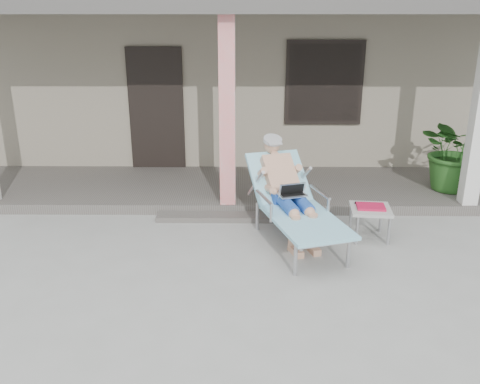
{
  "coord_description": "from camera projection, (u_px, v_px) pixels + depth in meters",
  "views": [
    {
      "loc": [
        0.24,
        -4.84,
        2.75
      ],
      "look_at": [
        0.19,
        0.6,
        0.85
      ],
      "focal_mm": 38.0,
      "sensor_mm": 36.0,
      "label": 1
    }
  ],
  "objects": [
    {
      "name": "ground",
      "position": [
        222.0,
        284.0,
        5.48
      ],
      "size": [
        60.0,
        60.0,
        0.0
      ],
      "primitive_type": "plane",
      "color": "#9E9E99",
      "rests_on": "ground"
    },
    {
      "name": "house",
      "position": [
        234.0,
        67.0,
        11.06
      ],
      "size": [
        10.4,
        5.4,
        3.3
      ],
      "color": "gray",
      "rests_on": "ground"
    },
    {
      "name": "porch_deck",
      "position": [
        230.0,
        188.0,
        8.29
      ],
      "size": [
        10.0,
        2.0,
        0.15
      ],
      "primitive_type": "cube",
      "color": "#605B56",
      "rests_on": "ground"
    },
    {
      "name": "porch_overhang",
      "position": [
        228.0,
        12.0,
        7.34
      ],
      "size": [
        10.0,
        2.3,
        2.85
      ],
      "color": "silver",
      "rests_on": "porch_deck"
    },
    {
      "name": "porch_step",
      "position": [
        227.0,
        217.0,
        7.21
      ],
      "size": [
        2.0,
        0.3,
        0.07
      ],
      "primitive_type": "cube",
      "color": "#605B56",
      "rests_on": "ground"
    },
    {
      "name": "lounger",
      "position": [
        291.0,
        179.0,
        6.38
      ],
      "size": [
        1.29,
        2.07,
        1.3
      ],
      "rotation": [
        0.0,
        0.0,
        0.3
      ],
      "color": "#B7B7BC",
      "rests_on": "ground"
    },
    {
      "name": "side_table",
      "position": [
        370.0,
        211.0,
        6.5
      ],
      "size": [
        0.55,
        0.55,
        0.45
      ],
      "rotation": [
        0.0,
        0.0,
        -0.1
      ],
      "color": "#AAAAA5",
      "rests_on": "ground"
    },
    {
      "name": "potted_palm",
      "position": [
        456.0,
        149.0,
        7.82
      ],
      "size": [
        1.42,
        1.33,
        1.28
      ],
      "primitive_type": "imported",
      "rotation": [
        0.0,
        0.0,
        0.34
      ],
      "color": "#26591E",
      "rests_on": "porch_deck"
    }
  ]
}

